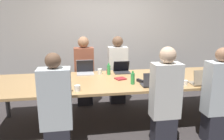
# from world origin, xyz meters

# --- Properties ---
(ground_plane) EXTENTS (24.00, 24.00, 0.00)m
(ground_plane) POSITION_xyz_m (0.00, 0.00, 0.00)
(ground_plane) COLOR #383333
(curtain_wall) EXTENTS (12.00, 0.06, 2.80)m
(curtain_wall) POSITION_xyz_m (0.00, 1.73, 1.40)
(curtain_wall) COLOR #BCB7B2
(curtain_wall) RESTS_ON ground_plane
(conference_table) EXTENTS (4.38, 1.34, 0.78)m
(conference_table) POSITION_xyz_m (0.00, 0.00, 0.73)
(conference_table) COLOR tan
(conference_table) RESTS_ON ground_plane
(laptop_far_midleft) EXTENTS (0.33, 0.26, 0.26)m
(laptop_far_midleft) POSITION_xyz_m (-0.55, 0.50, 0.85)
(laptop_far_midleft) COLOR #B7B7BC
(laptop_far_midleft) RESTS_ON conference_table
(person_far_midleft) EXTENTS (0.40, 0.24, 1.45)m
(person_far_midleft) POSITION_xyz_m (-0.56, 0.88, 0.71)
(person_far_midleft) COLOR #2D2D38
(person_far_midleft) RESTS_ON ground_plane
(cup_far_midleft) EXTENTS (0.09, 0.09, 0.10)m
(cup_far_midleft) POSITION_xyz_m (-0.28, 0.42, 0.83)
(cup_far_midleft) COLOR white
(cup_far_midleft) RESTS_ON conference_table
(laptop_near_midright) EXTENTS (0.35, 0.22, 0.23)m
(laptop_near_midright) POSITION_xyz_m (0.46, -0.47, 0.84)
(laptop_near_midright) COLOR #333338
(laptop_near_midright) RESTS_ON conference_table
(person_near_midright) EXTENTS (0.40, 0.24, 1.45)m
(person_near_midright) POSITION_xyz_m (0.50, -0.87, 0.71)
(person_near_midright) COLOR #2D2D38
(person_near_midright) RESTS_ON ground_plane
(cup_near_midright) EXTENTS (0.08, 0.08, 0.08)m
(cup_near_midright) POSITION_xyz_m (0.71, -0.40, 0.82)
(cup_near_midright) COLOR red
(cup_near_midright) RESTS_ON conference_table
(bottle_near_midright) EXTENTS (0.07, 0.07, 0.22)m
(bottle_near_midright) POSITION_xyz_m (0.17, -0.30, 0.87)
(bottle_near_midright) COLOR green
(bottle_near_midright) RESTS_ON conference_table
(laptop_near_right) EXTENTS (0.33, 0.25, 0.25)m
(laptop_near_right) POSITION_xyz_m (1.25, -0.52, 0.85)
(laptop_near_right) COLOR gray
(laptop_near_right) RESTS_ON conference_table
(person_near_right) EXTENTS (0.40, 0.24, 1.43)m
(person_near_right) POSITION_xyz_m (1.30, -0.89, 0.69)
(person_near_right) COLOR #2D2D38
(person_near_right) RESTS_ON ground_plane
(cup_near_right) EXTENTS (0.09, 0.09, 0.08)m
(cup_near_right) POSITION_xyz_m (0.99, -0.48, 0.82)
(cup_near_right) COLOR white
(cup_near_right) RESTS_ON conference_table
(laptop_far_center) EXTENTS (0.31, 0.23, 0.23)m
(laptop_far_center) POSITION_xyz_m (0.15, 0.47, 0.84)
(laptop_far_center) COLOR #333338
(laptop_far_center) RESTS_ON conference_table
(person_far_center) EXTENTS (0.40, 0.24, 1.45)m
(person_far_center) POSITION_xyz_m (0.15, 0.88, 0.71)
(person_far_center) COLOR #2D2D38
(person_far_center) RESTS_ON ground_plane
(cup_far_center) EXTENTS (0.07, 0.07, 0.08)m
(cup_far_center) POSITION_xyz_m (-0.11, 0.46, 0.82)
(cup_far_center) COLOR red
(cup_far_center) RESTS_ON conference_table
(bottle_far_center) EXTENTS (0.07, 0.07, 0.22)m
(bottle_far_center) POSITION_xyz_m (-0.12, 0.36, 0.87)
(bottle_far_center) COLOR green
(bottle_far_center) RESTS_ON conference_table
(laptop_near_left) EXTENTS (0.36, 0.22, 0.23)m
(laptop_near_left) POSITION_xyz_m (-0.99, -0.50, 0.84)
(laptop_near_left) COLOR silver
(laptop_near_left) RESTS_ON conference_table
(person_near_left) EXTENTS (0.40, 0.24, 1.42)m
(person_near_left) POSITION_xyz_m (-0.99, -0.93, 0.69)
(person_near_left) COLOR #2D2D38
(person_near_left) RESTS_ON ground_plane
(cup_near_left) EXTENTS (0.09, 0.09, 0.09)m
(cup_near_left) POSITION_xyz_m (-0.71, -0.50, 0.82)
(cup_near_left) COLOR white
(cup_near_left) RESTS_ON conference_table
(stapler) EXTENTS (0.10, 0.16, 0.05)m
(stapler) POSITION_xyz_m (0.32, -0.22, 0.80)
(stapler) COLOR black
(stapler) RESTS_ON conference_table
(notebook) EXTENTS (0.21, 0.21, 0.02)m
(notebook) POSITION_xyz_m (0.04, 0.01, 0.79)
(notebook) COLOR maroon
(notebook) RESTS_ON conference_table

